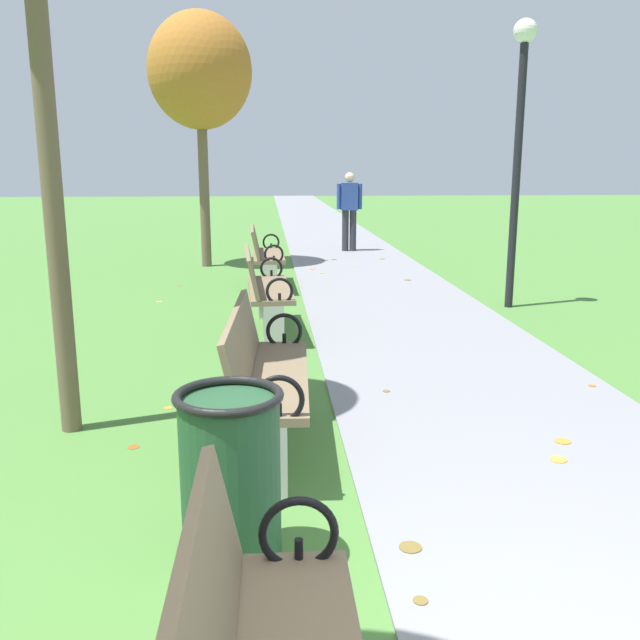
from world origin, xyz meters
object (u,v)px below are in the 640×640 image
object	(u,v)px
trash_bin	(231,481)
pedestrian_walking	(349,207)
park_bench_4	(265,255)
lamp_post	(520,121)
park_bench_2	(264,376)
tree_3	(200,72)
park_bench_3	(265,289)

from	to	relation	value
trash_bin	pedestrian_walking	bearing A→B (deg)	80.62
park_bench_4	lamp_post	world-z (taller)	lamp_post
park_bench_2	tree_3	xyz separation A→B (m)	(-1.06, 8.30, 2.85)
park_bench_3	park_bench_4	xyz separation A→B (m)	(-0.00, 2.85, 0.00)
trash_bin	lamp_post	bearing A→B (deg)	59.87
park_bench_4	tree_3	distance (m)	3.81
park_bench_2	pedestrian_walking	distance (m)	10.36
park_bench_3	tree_3	xyz separation A→B (m)	(-1.06, 5.15, 2.85)
park_bench_4	park_bench_3	bearing A→B (deg)	-90.00
pedestrian_walking	trash_bin	size ratio (longest dim) A/B	1.93
park_bench_4	tree_3	bearing A→B (deg)	114.68
tree_3	trash_bin	xyz separation A→B (m)	(0.91, -9.65, -2.91)
park_bench_4	trash_bin	bearing A→B (deg)	-91.15
park_bench_2	park_bench_3	bearing A→B (deg)	90.00
park_bench_2	tree_3	world-z (taller)	tree_3
park_bench_3	lamp_post	distance (m)	3.79
pedestrian_walking	lamp_post	bearing A→B (deg)	-77.02
park_bench_3	lamp_post	bearing A→B (deg)	19.99
park_bench_3	pedestrian_walking	xyz separation A→B (m)	(1.76, 7.05, 0.44)
pedestrian_walking	lamp_post	world-z (taller)	lamp_post
park_bench_4	pedestrian_walking	distance (m)	4.58
tree_3	trash_bin	world-z (taller)	tree_3
tree_3	lamp_post	world-z (taller)	tree_3
park_bench_4	lamp_post	xyz separation A→B (m)	(3.13, -1.71, 1.82)
park_bench_2	park_bench_4	bearing A→B (deg)	90.00
park_bench_2	pedestrian_walking	bearing A→B (deg)	80.20
pedestrian_walking	trash_bin	world-z (taller)	pedestrian_walking
park_bench_2	park_bench_3	xyz separation A→B (m)	(-0.00, 3.15, 0.00)
park_bench_2	lamp_post	size ratio (longest dim) A/B	0.47
tree_3	park_bench_4	bearing A→B (deg)	-65.32
park_bench_2	tree_3	distance (m)	8.84
pedestrian_walking	trash_bin	xyz separation A→B (m)	(-1.91, -11.55, -0.50)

